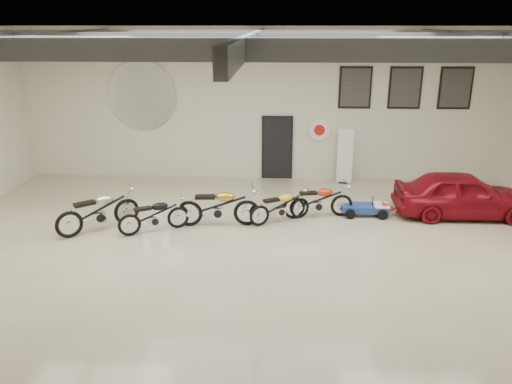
{
  "coord_description": "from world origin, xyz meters",
  "views": [
    {
      "loc": [
        0.54,
        -10.53,
        5.11
      ],
      "look_at": [
        0.0,
        1.2,
        1.1
      ],
      "focal_mm": 35.0,
      "sensor_mm": 36.0,
      "label": 1
    }
  ],
  "objects_px": {
    "motorcycle_silver": "(98,210)",
    "go_kart": "(370,206)",
    "banner_stand": "(345,156)",
    "motorcycle_gold": "(218,206)",
    "motorcycle_black": "(154,215)",
    "motorcycle_yellow": "(280,206)",
    "vintage_car": "(463,194)",
    "motorcycle_red": "(318,200)"
  },
  "relations": [
    {
      "from": "motorcycle_silver",
      "to": "go_kart",
      "type": "xyz_separation_m",
      "value": [
        7.15,
        1.39,
        -0.28
      ]
    },
    {
      "from": "banner_stand",
      "to": "motorcycle_gold",
      "type": "distance_m",
      "value": 5.41
    },
    {
      "from": "banner_stand",
      "to": "go_kart",
      "type": "distance_m",
      "value": 3.03
    },
    {
      "from": "banner_stand",
      "to": "motorcycle_black",
      "type": "xyz_separation_m",
      "value": [
        -5.34,
        -4.36,
        -0.46
      ]
    },
    {
      "from": "motorcycle_yellow",
      "to": "vintage_car",
      "type": "height_order",
      "value": "vintage_car"
    },
    {
      "from": "banner_stand",
      "to": "motorcycle_yellow",
      "type": "relative_size",
      "value": 1.04
    },
    {
      "from": "motorcycle_black",
      "to": "motorcycle_gold",
      "type": "height_order",
      "value": "motorcycle_gold"
    },
    {
      "from": "banner_stand",
      "to": "motorcycle_silver",
      "type": "height_order",
      "value": "banner_stand"
    },
    {
      "from": "go_kart",
      "to": "banner_stand",
      "type": "bearing_deg",
      "value": 98.06
    },
    {
      "from": "motorcycle_yellow",
      "to": "motorcycle_red",
      "type": "relative_size",
      "value": 0.93
    },
    {
      "from": "banner_stand",
      "to": "motorcycle_yellow",
      "type": "bearing_deg",
      "value": -110.32
    },
    {
      "from": "motorcycle_red",
      "to": "motorcycle_yellow",
      "type": "bearing_deg",
      "value": -169.92
    },
    {
      "from": "motorcycle_gold",
      "to": "motorcycle_red",
      "type": "distance_m",
      "value": 2.76
    },
    {
      "from": "motorcycle_gold",
      "to": "motorcycle_yellow",
      "type": "distance_m",
      "value": 1.67
    },
    {
      "from": "motorcycle_black",
      "to": "motorcycle_gold",
      "type": "xyz_separation_m",
      "value": [
        1.58,
        0.49,
        0.09
      ]
    },
    {
      "from": "motorcycle_yellow",
      "to": "motorcycle_red",
      "type": "xyz_separation_m",
      "value": [
        1.04,
        0.4,
        0.04
      ]
    },
    {
      "from": "banner_stand",
      "to": "motorcycle_gold",
      "type": "relative_size",
      "value": 0.86
    },
    {
      "from": "vintage_car",
      "to": "motorcycle_gold",
      "type": "bearing_deg",
      "value": 98.99
    },
    {
      "from": "motorcycle_black",
      "to": "banner_stand",
      "type": "bearing_deg",
      "value": 12.19
    },
    {
      "from": "banner_stand",
      "to": "go_kart",
      "type": "bearing_deg",
      "value": -72.13
    },
    {
      "from": "motorcycle_black",
      "to": "motorcycle_yellow",
      "type": "distance_m",
      "value": 3.31
    },
    {
      "from": "motorcycle_yellow",
      "to": "motorcycle_red",
      "type": "height_order",
      "value": "motorcycle_red"
    },
    {
      "from": "motorcycle_black",
      "to": "motorcycle_gold",
      "type": "bearing_deg",
      "value": -9.83
    },
    {
      "from": "motorcycle_silver",
      "to": "motorcycle_yellow",
      "type": "bearing_deg",
      "value": -30.12
    },
    {
      "from": "motorcycle_gold",
      "to": "motorcycle_red",
      "type": "relative_size",
      "value": 1.13
    },
    {
      "from": "motorcycle_silver",
      "to": "motorcycle_black",
      "type": "xyz_separation_m",
      "value": [
        1.44,
        -0.02,
        -0.09
      ]
    },
    {
      "from": "banner_stand",
      "to": "motorcycle_silver",
      "type": "bearing_deg",
      "value": -136.75
    },
    {
      "from": "motorcycle_gold",
      "to": "motorcycle_red",
      "type": "height_order",
      "value": "motorcycle_gold"
    },
    {
      "from": "motorcycle_yellow",
      "to": "motorcycle_black",
      "type": "bearing_deg",
      "value": 164.77
    },
    {
      "from": "banner_stand",
      "to": "motorcycle_black",
      "type": "relative_size",
      "value": 1.03
    },
    {
      "from": "motorcycle_gold",
      "to": "vintage_car",
      "type": "height_order",
      "value": "vintage_car"
    },
    {
      "from": "motorcycle_gold",
      "to": "vintage_car",
      "type": "bearing_deg",
      "value": 3.91
    },
    {
      "from": "motorcycle_yellow",
      "to": "go_kart",
      "type": "distance_m",
      "value": 2.58
    },
    {
      "from": "motorcycle_black",
      "to": "motorcycle_yellow",
      "type": "relative_size",
      "value": 1.01
    },
    {
      "from": "motorcycle_silver",
      "to": "motorcycle_black",
      "type": "relative_size",
      "value": 1.2
    },
    {
      "from": "banner_stand",
      "to": "vintage_car",
      "type": "height_order",
      "value": "banner_stand"
    },
    {
      "from": "motorcycle_gold",
      "to": "motorcycle_silver",
      "type": "bearing_deg",
      "value": -175.99
    },
    {
      "from": "go_kart",
      "to": "motorcycle_silver",
      "type": "bearing_deg",
      "value": -168.13
    },
    {
      "from": "motorcycle_red",
      "to": "go_kart",
      "type": "height_order",
      "value": "motorcycle_red"
    },
    {
      "from": "motorcycle_silver",
      "to": "vintage_car",
      "type": "xyz_separation_m",
      "value": [
        9.67,
        1.48,
        0.07
      ]
    },
    {
      "from": "banner_stand",
      "to": "motorcycle_black",
      "type": "distance_m",
      "value": 6.91
    },
    {
      "from": "motorcycle_red",
      "to": "vintage_car",
      "type": "height_order",
      "value": "vintage_car"
    }
  ]
}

